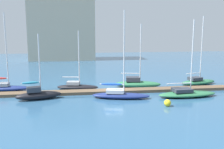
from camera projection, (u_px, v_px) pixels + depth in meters
name	position (u px, v px, depth m)	size (l,w,h in m)	color
ground_plane	(114.00, 92.00, 32.34)	(120.00, 120.00, 0.00)	#2D567A
dock_pier	(114.00, 91.00, 32.31)	(30.92, 1.68, 0.37)	brown
sailboat_0	(6.00, 87.00, 33.24)	(6.18, 1.91, 10.15)	navy
sailboat_1	(38.00, 94.00, 29.01)	(5.33, 2.60, 7.48)	black
sailboat_2	(77.00, 86.00, 33.87)	(5.77, 2.55, 7.84)	black
sailboat_3	(120.00, 94.00, 29.48)	(6.98, 3.11, 10.07)	navy
sailboat_4	(137.00, 83.00, 35.27)	(6.69, 3.15, 8.74)	#2D7047
sailboat_5	(187.00, 93.00, 30.20)	(7.31, 2.58, 9.12)	#2D7047
sailboat_6	(198.00, 81.00, 37.09)	(6.21, 3.28, 9.86)	#2D7047
mooring_buoy_yellow	(168.00, 103.00, 26.39)	(0.73, 0.73, 0.73)	yellow
harbor_building_distant	(62.00, 25.00, 68.45)	(17.18, 9.06, 18.85)	#BCB299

